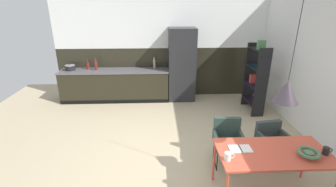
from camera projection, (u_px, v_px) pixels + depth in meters
ground_plane at (169, 167)px, 4.12m from camera, size 9.21×9.21×0.00m
back_wall_splashback_dark at (163, 72)px, 7.11m from camera, size 6.03×0.12×1.42m
back_wall_panel_upper at (163, 22)px, 6.60m from camera, size 6.03×0.12×1.42m
kitchen_counter at (116, 85)px, 6.81m from camera, size 3.01×0.63×0.88m
refrigerator_column at (182, 65)px, 6.69m from camera, size 0.74×0.60×2.02m
dining_table at (273, 155)px, 3.28m from camera, size 1.51×0.77×0.74m
armchair_by_stool at (228, 136)px, 4.11m from camera, size 0.52×0.50×0.79m
armchair_facing_counter at (272, 137)px, 4.13m from camera, size 0.54×0.53×0.71m
fruit_bowl at (309, 153)px, 3.14m from camera, size 0.29×0.29×0.09m
open_book at (240, 149)px, 3.32m from camera, size 0.31×0.20×0.02m
mug_short_terracotta at (228, 156)px, 3.07m from camera, size 0.14×0.09×0.11m
mug_wide_latte at (326, 151)px, 3.19m from camera, size 0.13×0.08×0.11m
cooking_pot at (70, 68)px, 6.62m from camera, size 0.26×0.26×0.17m
bottle_vinegar_dark at (154, 63)px, 6.83m from camera, size 0.07×0.07×0.31m
bottle_oil_tall at (96, 65)px, 6.63m from camera, size 0.08×0.08×0.32m
bottle_spice_small at (88, 66)px, 6.70m from camera, size 0.07×0.07×0.27m
open_shelf_unit at (256, 76)px, 5.96m from camera, size 0.30×0.79×1.82m
pendant_lamp_over_table_near at (286, 91)px, 2.92m from camera, size 0.32×0.32×1.30m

